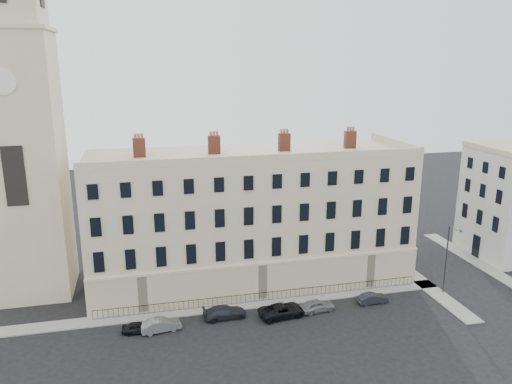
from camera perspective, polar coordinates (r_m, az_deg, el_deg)
ground at (r=51.78m, az=9.07°, el=-14.20°), size 160.00×160.00×0.00m
terrace at (r=57.64m, az=-0.65°, el=-2.80°), size 36.22×12.22×17.00m
church_tower at (r=57.23m, az=-25.57°, el=7.07°), size 8.00×8.13×44.00m
pavement_terrace at (r=53.47m, az=-3.27°, el=-12.95°), size 48.00×2.00×0.12m
pavement_east_return at (r=63.61m, az=17.32°, el=-8.93°), size 2.00×24.00×0.12m
pavement_adjacent at (r=70.49m, az=23.58°, el=-7.15°), size 2.00×20.00×0.12m
railings at (r=54.33m, az=0.89°, el=-11.87°), size 35.00×0.04×0.96m
car_a at (r=50.02m, az=-13.25°, el=-14.84°), size 3.22×1.53×1.06m
car_b at (r=49.84m, az=-10.82°, el=-14.69°), size 3.97×1.88×1.26m
car_c at (r=51.25m, az=-3.61°, el=-13.55°), size 4.43×1.97×1.26m
car_d at (r=51.47m, az=3.03°, el=-13.36°), size 5.06×2.84×1.34m
car_e at (r=52.72m, az=6.95°, el=-12.76°), size 3.92×1.96×1.28m
car_f at (r=55.39m, az=13.17°, el=-11.74°), size 3.36×1.31×1.09m
streetlamp at (r=58.31m, az=21.01°, el=-6.93°), size 0.68×1.63×7.81m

